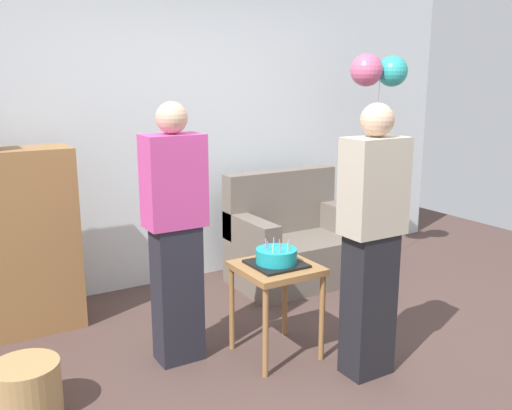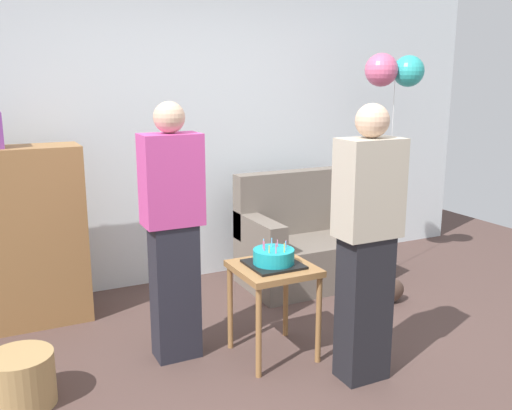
# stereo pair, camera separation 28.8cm
# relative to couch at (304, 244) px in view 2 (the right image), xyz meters

# --- Properties ---
(ground_plane) EXTENTS (8.00, 8.00, 0.00)m
(ground_plane) POSITION_rel_couch_xyz_m (-0.84, -1.44, -0.34)
(ground_plane) COLOR #4C3833
(wall_back) EXTENTS (6.00, 0.10, 2.70)m
(wall_back) POSITION_rel_couch_xyz_m (-0.84, 0.61, 1.01)
(wall_back) COLOR silver
(wall_back) RESTS_ON ground_plane
(couch) EXTENTS (1.10, 0.70, 0.96)m
(couch) POSITION_rel_couch_xyz_m (0.00, 0.00, 0.00)
(couch) COLOR #6B6056
(couch) RESTS_ON ground_plane
(bookshelf) EXTENTS (0.80, 0.36, 1.59)m
(bookshelf) POSITION_rel_couch_xyz_m (-2.23, 0.15, 0.33)
(bookshelf) COLOR olive
(bookshelf) RESTS_ON ground_plane
(side_table) EXTENTS (0.48, 0.48, 0.61)m
(side_table) POSITION_rel_couch_xyz_m (-0.88, -1.08, 0.18)
(side_table) COLOR olive
(side_table) RESTS_ON ground_plane
(birthday_cake) EXTENTS (0.32, 0.32, 0.17)m
(birthday_cake) POSITION_rel_couch_xyz_m (-0.88, -1.08, 0.32)
(birthday_cake) COLOR black
(birthday_cake) RESTS_ON side_table
(person_blowing_candles) EXTENTS (0.36, 0.22, 1.63)m
(person_blowing_candles) POSITION_rel_couch_xyz_m (-1.44, -0.81, 0.49)
(person_blowing_candles) COLOR #23232D
(person_blowing_candles) RESTS_ON ground_plane
(person_holding_cake) EXTENTS (0.36, 0.22, 1.63)m
(person_holding_cake) POSITION_rel_couch_xyz_m (-0.53, -1.55, 0.49)
(person_holding_cake) COLOR black
(person_holding_cake) RESTS_ON ground_plane
(wicker_basket) EXTENTS (0.36, 0.36, 0.30)m
(wicker_basket) POSITION_rel_couch_xyz_m (-2.39, -0.97, -0.19)
(wicker_basket) COLOR #A88451
(wicker_basket) RESTS_ON ground_plane
(handbag) EXTENTS (0.28, 0.14, 0.20)m
(handbag) POSITION_rel_couch_xyz_m (0.35, -0.73, -0.24)
(handbag) COLOR #473328
(handbag) RESTS_ON ground_plane
(balloon_bunch) EXTENTS (0.52, 0.34, 1.97)m
(balloon_bunch) POSITION_rel_couch_xyz_m (0.78, -0.14, 1.48)
(balloon_bunch) COLOR silver
(balloon_bunch) RESTS_ON ground_plane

